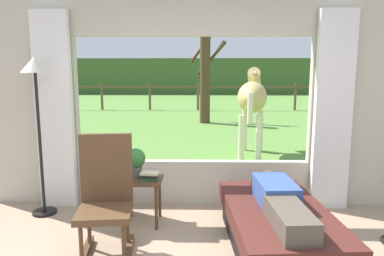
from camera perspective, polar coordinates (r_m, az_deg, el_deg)
back_wall_with_window at (r=4.53m, az=0.13°, el=3.43°), size 5.20×0.12×2.55m
curtain_panel_left at (r=4.74m, az=-20.79°, el=2.49°), size 0.44×0.10×2.40m
curtain_panel_right at (r=4.68m, az=21.28°, el=2.37°), size 0.44×0.10×2.40m
outdoor_pasture_lawn at (r=15.50m, az=0.94°, el=2.99°), size 36.00×21.68×0.02m
distant_hill_ridge at (r=25.25m, az=1.09°, el=8.14°), size 36.00×2.00×2.40m
recliner_sofa at (r=3.66m, az=13.21°, el=-15.06°), size 1.02×1.76×0.42m
reclining_person at (r=3.50m, az=13.57°, el=-10.86°), size 0.38×1.44×0.22m
rocking_chair at (r=3.49m, az=-13.39°, el=-10.51°), size 0.53×0.73×1.12m
side_table at (r=4.10m, az=-7.79°, el=-9.07°), size 0.44×0.44×0.52m
potted_plant at (r=4.10m, az=-8.85°, el=-5.09°), size 0.22×0.22×0.32m
book_stack at (r=4.00m, az=-6.61°, el=-7.46°), size 0.21×0.15×0.09m
floor_lamp_left at (r=4.49m, az=-23.30°, el=5.74°), size 0.32×0.32×1.85m
horse at (r=7.21m, az=9.47°, el=4.74°), size 0.79×1.82×1.73m
pasture_tree at (r=11.45m, az=2.14°, el=7.98°), size 1.17×0.86×3.16m
pasture_fence_line at (r=15.02m, az=0.94°, el=5.61°), size 16.10×0.10×1.10m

